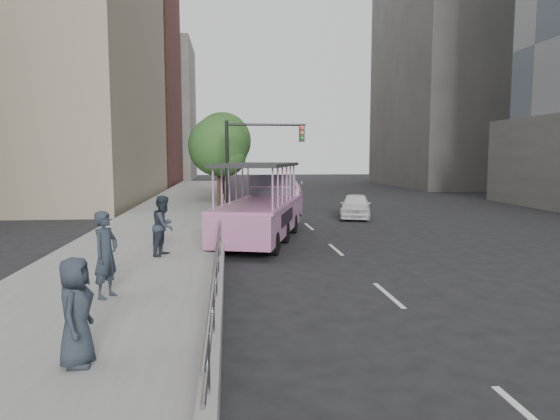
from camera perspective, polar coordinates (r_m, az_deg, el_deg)
The scene contains 16 objects.
ground at distance 14.22m, azimuth 5.87°, elevation -7.57°, with size 160.00×160.00×0.00m, color black.
sidewalk at distance 23.91m, azimuth -12.85°, elevation -1.74°, with size 5.50×80.00×0.30m, color #9A9A95.
kerb_wall at distance 15.79m, azimuth -6.82°, elevation -4.43°, with size 0.24×30.00×0.36m, color #A2A29D.
guardrail at distance 15.68m, azimuth -6.85°, elevation -2.04°, with size 0.07×22.00×0.71m.
duck_boat at distance 20.55m, azimuth -1.77°, elevation -0.04°, with size 4.54×9.61×3.11m.
car at distance 27.55m, azimuth 8.63°, elevation 0.47°, with size 1.60×3.97×1.35m, color white.
pedestrian_near at distance 11.47m, azimuth -19.28°, elevation -4.82°, with size 0.69×0.46×1.90m, color #273039.
pedestrian_mid at distance 15.86m, azimuth -13.13°, elevation -1.74°, with size 0.91×0.71×1.87m, color #273039.
pedestrian_far at distance 7.99m, azimuth -22.30°, elevation -10.70°, with size 0.79×0.52×1.62m, color #273039.
parking_sign at distance 22.29m, azimuth -5.92°, elevation 2.12°, with size 0.12×0.65×2.91m.
traffic_signal at distance 26.04m, azimuth -3.43°, elevation 6.42°, with size 4.20×0.32×5.20m.
street_tree_near at distance 29.45m, azimuth -6.87°, elevation 6.98°, with size 3.52×3.52×5.72m.
street_tree_far at distance 35.46m, azimuth -6.40°, elevation 7.62°, with size 3.97×3.97×6.45m.
midrise_brick at distance 64.08m, azimuth -20.21°, elevation 14.42°, with size 18.00×16.00×26.00m, color brown.
midrise_stone_a at distance 63.84m, azimuth 22.09°, elevation 17.12°, with size 20.00×20.00×32.00m, color slate.
midrise_stone_b at distance 78.91m, azimuth -15.80°, elevation 10.73°, with size 16.00×14.00×20.00m, color slate.
Camera 1 is at (-2.86, -13.52, 3.36)m, focal length 32.00 mm.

